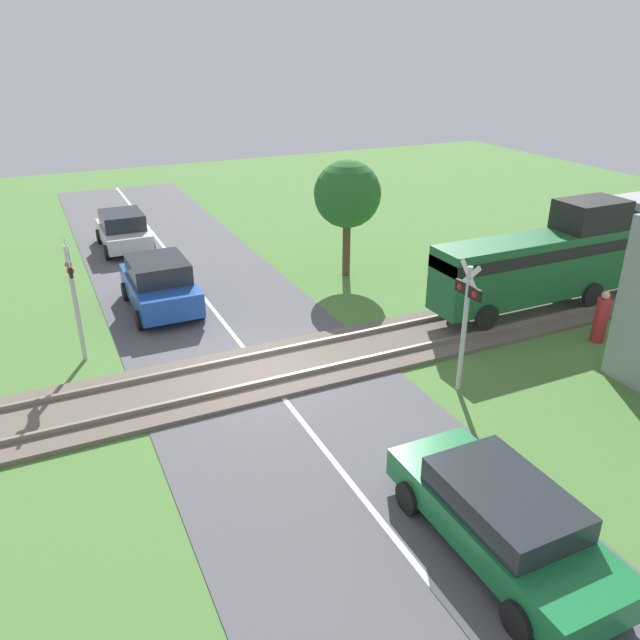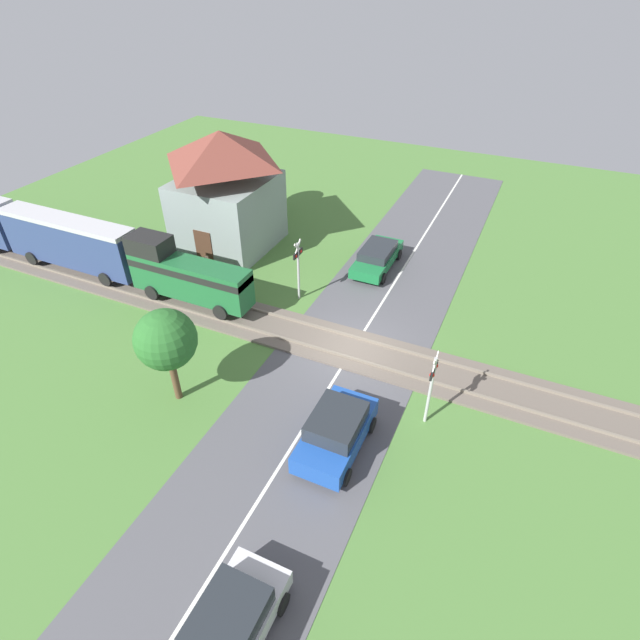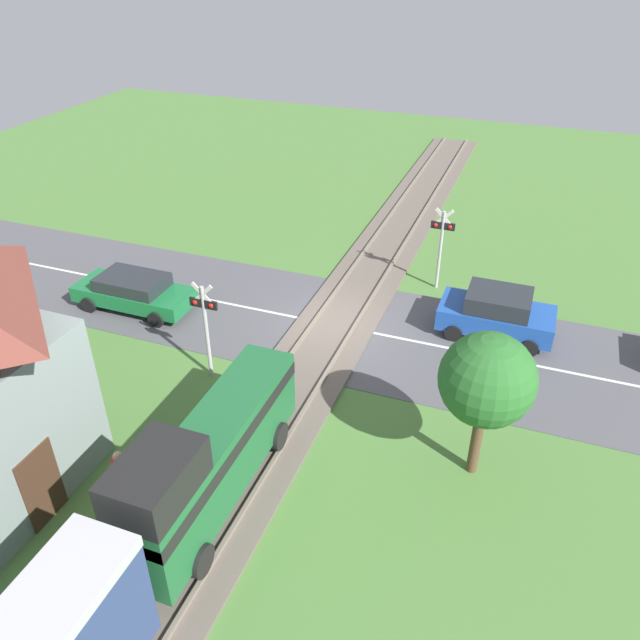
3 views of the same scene
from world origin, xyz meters
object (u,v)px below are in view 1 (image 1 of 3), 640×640
Objects in this scene: pedestrian_by_station at (601,319)px; crossing_signal_west_approach at (73,286)px; car_near_crossing at (160,284)px; car_behind_queue at (123,230)px; crossing_signal_east_approach at (466,311)px; car_far_side at (502,516)px.

crossing_signal_west_approach is at bearing -110.70° from pedestrian_by_station.
car_near_crossing is 13.13m from pedestrian_by_station.
crossing_signal_east_approach is (15.00, 5.50, 1.32)m from car_behind_queue.
car_near_crossing is at bearing -167.21° from car_far_side.
car_near_crossing is 1.17× the size of crossing_signal_east_approach.
car_behind_queue is at bearing 180.00° from car_near_crossing.
car_near_crossing is 1.05× the size of car_behind_queue.
crossing_signal_west_approach is 2.17× the size of pedestrian_by_station.
car_near_crossing is 3.86m from crossing_signal_west_approach.
car_behind_queue is at bearing -143.54° from pedestrian_by_station.
car_behind_queue is 16.03m from crossing_signal_east_approach.
crossing_signal_east_approach is (-4.60, 2.62, 1.39)m from car_far_side.
crossing_signal_west_approach is at bearing -124.30° from crossing_signal_east_approach.
crossing_signal_east_approach reaches higher than pedestrian_by_station.
crossing_signal_east_approach is at bearing -84.52° from pedestrian_by_station.
crossing_signal_east_approach is at bearing 20.14° from car_behind_queue.
crossing_signal_east_approach is at bearing 34.22° from car_near_crossing.
pedestrian_by_station is (14.50, 10.71, -0.09)m from car_behind_queue.
car_far_side is 19.81m from car_behind_queue.
car_near_crossing is 1.17× the size of crossing_signal_west_approach.
car_near_crossing is 2.52× the size of pedestrian_by_station.
crossing_signal_east_approach reaches higher than car_far_side.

